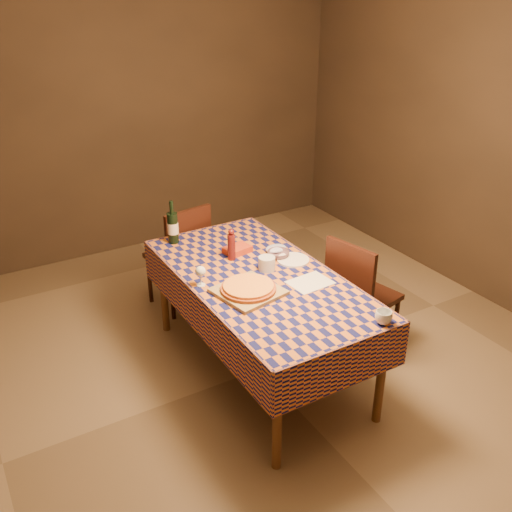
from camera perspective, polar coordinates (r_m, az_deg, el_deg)
name	(u,v)px	position (r m, az deg, el deg)	size (l,w,h in m)	color
room	(260,194)	(3.56, 0.41, 6.19)	(5.00, 5.10, 2.70)	brown
dining_table	(260,286)	(3.84, 0.38, -3.05)	(0.94, 1.84, 0.77)	brown
cutting_board	(248,291)	(3.60, -0.76, -3.57)	(0.37, 0.37, 0.02)	#9C8149
pizza	(248,288)	(3.59, -0.77, -3.17)	(0.42, 0.42, 0.04)	#974119
pepper_mill	(231,245)	(3.98, -2.47, 1.07)	(0.06, 0.06, 0.23)	#491111
bowl	(278,254)	(4.05, 2.24, 0.17)	(0.16, 0.16, 0.05)	#624652
wine_glass	(201,272)	(3.67, -5.57, -1.59)	(0.07, 0.07, 0.14)	white
wine_bottle	(173,227)	(4.28, -8.32, 2.87)	(0.11, 0.11, 0.33)	black
deli_tub	(267,264)	(3.87, 1.09, -0.76)	(0.11, 0.11, 0.09)	silver
takeout_container	(237,250)	(4.12, -1.87, 0.64)	(0.19, 0.13, 0.05)	#B03417
white_plate	(293,260)	(4.01, 3.72, -0.39)	(0.23, 0.23, 0.01)	white
tumbler	(384,317)	(3.37, 12.64, -6.00)	(0.10, 0.10, 0.08)	silver
flour_patch	(310,282)	(3.74, 5.43, -2.65)	(0.27, 0.21, 0.00)	silver
flour_bag	(276,248)	(4.13, 2.01, 0.76)	(0.16, 0.12, 0.05)	#A8AED7
chair_far	(182,252)	(4.74, -7.40, 0.39)	(0.49, 0.49, 0.93)	black
chair_right	(358,291)	(4.19, 10.12, -3.51)	(0.51, 0.50, 0.93)	black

